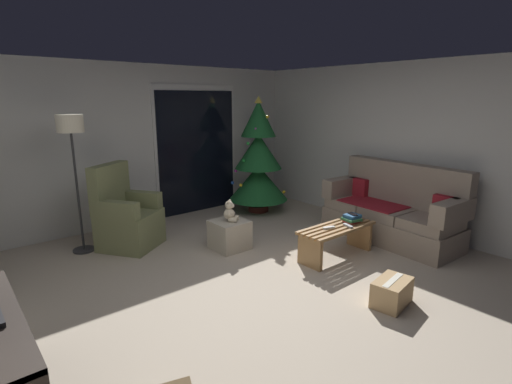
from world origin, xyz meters
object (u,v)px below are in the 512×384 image
christmas_tree (258,162)px  floor_lamp (71,137)px  remote_white (329,228)px  armchair (126,218)px  cell_phone (353,214)px  teddy_bear_cream (230,212)px  remote_silver (348,226)px  coffee_table (336,237)px  book_stack (352,218)px  ottoman (230,235)px  couch (393,212)px  cardboard_box_taped_mid_floor (392,292)px

christmas_tree → floor_lamp: christmas_tree is taller
remote_white → armchair: (-1.76, 2.04, -0.01)m
cell_phone → armchair: (-2.21, 2.06, -0.10)m
teddy_bear_cream → remote_silver: bearing=-50.3°
coffee_table → book_stack: (0.29, -0.01, 0.18)m
floor_lamp → teddy_bear_cream: floor_lamp is taller
floor_lamp → ottoman: floor_lamp is taller
cell_phone → christmas_tree: size_ratio=0.07×
couch → remote_silver: 1.03m
remote_white → armchair: size_ratio=0.14×
coffee_table → book_stack: book_stack is taller
floor_lamp → cardboard_box_taped_mid_floor: floor_lamp is taller
couch → coffee_table: size_ratio=1.80×
book_stack → christmas_tree: christmas_tree is taller
christmas_tree → cardboard_box_taped_mid_floor: size_ratio=4.35×
coffee_table → cardboard_box_taped_mid_floor: bearing=-115.1°
remote_silver → couch: bearing=-164.2°
coffee_table → armchair: (-1.90, 2.05, 0.13)m
book_stack → teddy_bear_cream: (-1.16, 1.09, 0.06)m
remote_silver → cell_phone: bearing=-142.3°
couch → floor_lamp: (-3.56, 2.35, 1.11)m
couch → book_stack: size_ratio=8.18×
remote_white → floor_lamp: floor_lamp is taller
christmas_tree → teddy_bear_cream: christmas_tree is taller
book_stack → cell_phone: 0.06m
coffee_table → remote_white: (-0.14, 0.01, 0.15)m
christmas_tree → ottoman: bearing=-142.4°
christmas_tree → teddy_bear_cream: (-1.43, -1.12, -0.38)m
remote_white → remote_silver: 0.26m
remote_white → ottoman: bearing=52.8°
coffee_table → ottoman: size_ratio=2.50×
cell_phone → teddy_bear_cream: 1.61m
floor_lamp → remote_white: bearing=-44.6°
cell_phone → christmas_tree: christmas_tree is taller
floor_lamp → cardboard_box_taped_mid_floor: (1.90, -3.37, -1.38)m
armchair → christmas_tree: bearing=3.6°
armchair → book_stack: bearing=-43.2°
remote_white → book_stack: size_ratio=0.64×
cell_phone → teddy_bear_cream: bearing=155.6°
armchair → teddy_bear_cream: size_ratio=3.96×
ottoman → teddy_bear_cream: size_ratio=1.54×
cell_phone → armchair: size_ratio=0.13×
cell_phone → teddy_bear_cream: (-1.18, 1.09, 0.00)m
remote_white → armchair: 2.69m
teddy_bear_cream → cardboard_box_taped_mid_floor: (0.36, -2.19, -0.38)m
cell_phone → teddy_bear_cream: size_ratio=0.50×
floor_lamp → teddy_bear_cream: (1.55, -1.18, -1.00)m
coffee_table → remote_silver: 0.20m
armchair → remote_silver: bearing=-46.9°
couch → christmas_tree: bearing=104.1°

